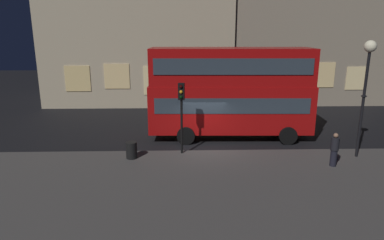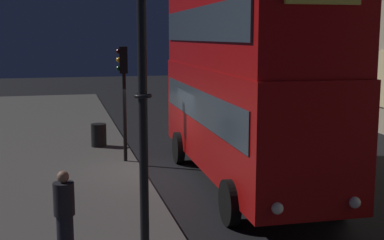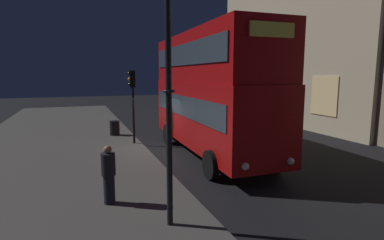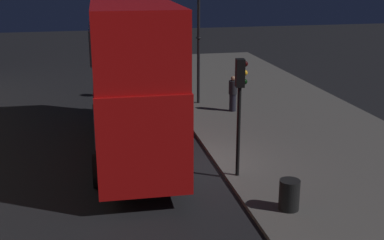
% 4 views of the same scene
% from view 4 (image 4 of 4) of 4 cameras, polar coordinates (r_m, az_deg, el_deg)
% --- Properties ---
extents(ground_plane, '(80.00, 80.00, 0.00)m').
position_cam_4_polar(ground_plane, '(17.20, 1.18, -5.21)').
color(ground_plane, black).
extents(sidewalk_slab, '(44.00, 8.33, 0.12)m').
position_cam_4_polar(sidewalk_slab, '(18.72, 15.14, -3.75)').
color(sidewalk_slab, '#423F3D').
rests_on(sidewalk_slab, ground).
extents(double_decker_bus, '(9.83, 3.07, 5.46)m').
position_cam_4_polar(double_decker_bus, '(17.54, -6.87, 5.56)').
color(double_decker_bus, '#9E0C0C').
rests_on(double_decker_bus, ground).
extents(traffic_light_near_kerb, '(0.35, 0.38, 3.74)m').
position_cam_4_polar(traffic_light_near_kerb, '(15.37, 5.45, 3.06)').
color(traffic_light_near_kerb, black).
rests_on(traffic_light_near_kerb, sidewalk_slab).
extents(street_lamp, '(0.58, 0.58, 5.87)m').
position_cam_4_polar(street_lamp, '(23.91, 0.76, 12.52)').
color(street_lamp, black).
rests_on(street_lamp, sidewalk_slab).
extents(pedestrian, '(0.39, 0.39, 1.64)m').
position_cam_4_polar(pedestrian, '(23.12, 4.64, 3.02)').
color(pedestrian, black).
rests_on(pedestrian, sidewalk_slab).
extents(litter_bin, '(0.56, 0.56, 0.85)m').
position_cam_4_polar(litter_bin, '(14.08, 10.94, -8.30)').
color(litter_bin, black).
rests_on(litter_bin, sidewalk_slab).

